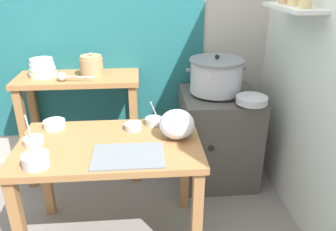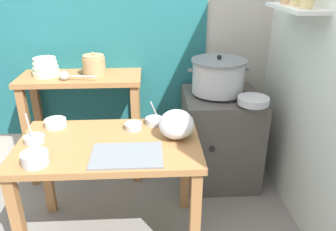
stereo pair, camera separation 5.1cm
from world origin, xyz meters
The scene contains 17 objects.
wall_back centered at (0.08, 1.10, 1.30)m, with size 4.40×0.12×2.60m.
wall_right centered at (1.40, 0.20, 1.30)m, with size 0.30×3.20×2.60m.
prep_table centered at (0.07, 0.04, 0.61)m, with size 1.10×0.66×0.72m.
back_shelf_table centered at (-0.23, 0.83, 0.68)m, with size 0.96×0.40×0.90m.
stove_block centered at (0.89, 0.70, 0.38)m, with size 0.60×0.61×0.78m.
steamer_pot centered at (0.85, 0.72, 0.91)m, with size 0.47×0.42×0.30m.
clay_pot centered at (-0.11, 0.83, 0.98)m, with size 0.18×0.18×0.19m.
bowl_stack_enamel centered at (-0.49, 0.84, 0.97)m, with size 0.21×0.21×0.14m.
ladle centered at (-0.31, 0.72, 0.94)m, with size 0.29×0.09×0.07m.
serving_tray centered at (0.19, -0.13, 0.72)m, with size 0.40×0.28×0.01m, color slate.
plastic_bag centered at (0.48, 0.08, 0.81)m, with size 0.22×0.22×0.18m, color white.
wide_pan centered at (1.07, 0.46, 0.81)m, with size 0.23×0.23×0.05m, color #B7BABF.
prep_bowl_0 centered at (-0.29, -0.19, 0.76)m, with size 0.14×0.14×0.07m.
prep_bowl_1 centered at (-0.38, 0.07, 0.74)m, with size 0.12×0.12×0.18m.
prep_bowl_2 centered at (-0.30, 0.28, 0.75)m, with size 0.14×0.14×0.05m.
prep_bowl_3 centered at (0.21, 0.21, 0.74)m, with size 0.11×0.11×0.04m.
prep_bowl_4 centered at (0.35, 0.28, 0.75)m, with size 0.12×0.12×0.18m.
Camera 1 is at (0.28, -1.75, 1.68)m, focal length 35.79 mm.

